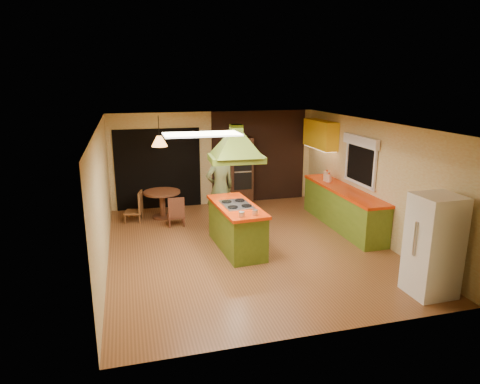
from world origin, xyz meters
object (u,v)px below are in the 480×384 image
object	(u,v)px
canister_large	(327,176)
man	(220,188)
wall_oven	(240,171)
refrigerator	(434,246)
kitchen_island	(236,227)
dining_table	(162,199)

from	to	relation	value
canister_large	man	bearing A→B (deg)	-176.83
man	wall_oven	bearing A→B (deg)	-132.95
refrigerator	wall_oven	distance (m)	5.83
canister_large	wall_oven	bearing A→B (deg)	138.43
kitchen_island	canister_large	xyz separation A→B (m)	(2.64, 1.42, 0.57)
kitchen_island	wall_oven	distance (m)	3.14
man	canister_large	world-z (taller)	man
man	wall_oven	size ratio (longest dim) A/B	1.03
dining_table	canister_large	distance (m)	4.06
man	dining_table	xyz separation A→B (m)	(-1.21, 1.12, -0.48)
refrigerator	wall_oven	world-z (taller)	wall_oven
wall_oven	dining_table	xyz separation A→B (m)	(-2.14, -0.60, -0.46)
wall_oven	dining_table	world-z (taller)	wall_oven
refrigerator	dining_table	world-z (taller)	refrigerator
dining_table	refrigerator	bearing A→B (deg)	-53.00
refrigerator	man	bearing A→B (deg)	122.01
kitchen_island	canister_large	world-z (taller)	canister_large
refrigerator	dining_table	distance (m)	6.27
man	wall_oven	distance (m)	1.95
dining_table	canister_large	world-z (taller)	canister_large
man	wall_oven	world-z (taller)	man
kitchen_island	dining_table	xyz separation A→B (m)	(-1.26, 2.39, 0.00)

